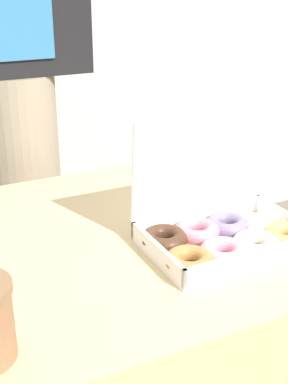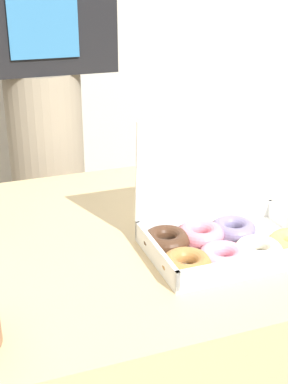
# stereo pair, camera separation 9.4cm
# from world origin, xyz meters

# --- Properties ---
(table) EXTENTS (0.84, 0.73, 0.72)m
(table) POSITION_xyz_m (0.00, 0.00, 0.36)
(table) COLOR tan
(table) RESTS_ON ground_plane
(donut_box) EXTENTS (0.34, 0.22, 0.25)m
(donut_box) POSITION_xyz_m (0.21, -0.13, 0.76)
(donut_box) COLOR white
(donut_box) RESTS_ON table
(person_customer) EXTENTS (0.40, 0.23, 1.80)m
(person_customer) POSITION_xyz_m (0.01, 0.59, 1.00)
(person_customer) COLOR gray
(person_customer) RESTS_ON ground_plane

